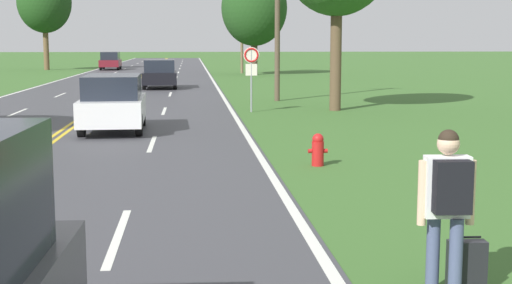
{
  "coord_description": "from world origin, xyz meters",
  "views": [
    {
      "loc": [
        3.76,
        -2.09,
        2.64
      ],
      "look_at": [
        4.94,
        10.59,
        0.85
      ],
      "focal_mm": 50.0,
      "sensor_mm": 36.0,
      "label": 1
    }
  ],
  "objects_px": {
    "car_black_van_mid_near": "(160,73)",
    "car_white_hatchback_approaching": "(113,102)",
    "car_maroon_suv_mid_far": "(110,60)",
    "tree_left_verge": "(254,8)",
    "suitcase": "(466,267)",
    "fire_hydrant": "(318,149)",
    "hitchhiker_person": "(448,196)",
    "tree_right_cluster": "(44,2)",
    "traffic_sign": "(251,63)"
  },
  "relations": [
    {
      "from": "car_black_van_mid_near",
      "to": "suitcase",
      "type": "bearing_deg",
      "value": 6.27
    },
    {
      "from": "tree_right_cluster",
      "to": "car_black_van_mid_near",
      "type": "xyz_separation_m",
      "value": [
        12.06,
        -29.3,
        -5.58
      ]
    },
    {
      "from": "car_white_hatchback_approaching",
      "to": "traffic_sign",
      "type": "bearing_deg",
      "value": 138.07
    },
    {
      "from": "fire_hydrant",
      "to": "car_white_hatchback_approaching",
      "type": "height_order",
      "value": "car_white_hatchback_approaching"
    },
    {
      "from": "suitcase",
      "to": "car_black_van_mid_near",
      "type": "distance_m",
      "value": 34.84
    },
    {
      "from": "hitchhiker_person",
      "to": "fire_hydrant",
      "type": "height_order",
      "value": "hitchhiker_person"
    },
    {
      "from": "traffic_sign",
      "to": "tree_right_cluster",
      "type": "xyz_separation_m",
      "value": [
        -16.11,
        43.91,
        4.59
      ]
    },
    {
      "from": "traffic_sign",
      "to": "car_white_hatchback_approaching",
      "type": "bearing_deg",
      "value": -130.26
    },
    {
      "from": "car_white_hatchback_approaching",
      "to": "suitcase",
      "type": "bearing_deg",
      "value": 18.03
    },
    {
      "from": "fire_hydrant",
      "to": "tree_left_verge",
      "type": "xyz_separation_m",
      "value": [
        2.58,
        43.78,
        5.05
      ]
    },
    {
      "from": "hitchhiker_person",
      "to": "car_maroon_suv_mid_far",
      "type": "xyz_separation_m",
      "value": [
        -10.26,
        63.47,
        -0.16
      ]
    },
    {
      "from": "car_white_hatchback_approaching",
      "to": "car_maroon_suv_mid_far",
      "type": "distance_m",
      "value": 49.18
    },
    {
      "from": "hitchhiker_person",
      "to": "car_black_van_mid_near",
      "type": "height_order",
      "value": "hitchhiker_person"
    },
    {
      "from": "hitchhiker_person",
      "to": "suitcase",
      "type": "bearing_deg",
      "value": -65.43
    },
    {
      "from": "fire_hydrant",
      "to": "tree_right_cluster",
      "type": "bearing_deg",
      "value": 106.45
    },
    {
      "from": "tree_left_verge",
      "to": "hitchhiker_person",
      "type": "bearing_deg",
      "value": -92.97
    },
    {
      "from": "tree_left_verge",
      "to": "suitcase",
      "type": "bearing_deg",
      "value": -92.67
    },
    {
      "from": "traffic_sign",
      "to": "car_maroon_suv_mid_far",
      "type": "distance_m",
      "value": 44.58
    },
    {
      "from": "traffic_sign",
      "to": "car_black_van_mid_near",
      "type": "xyz_separation_m",
      "value": [
        -4.05,
        14.6,
        -0.99
      ]
    },
    {
      "from": "tree_left_verge",
      "to": "car_black_van_mid_near",
      "type": "bearing_deg",
      "value": -112.26
    },
    {
      "from": "tree_left_verge",
      "to": "car_maroon_suv_mid_far",
      "type": "xyz_separation_m",
      "value": [
        -12.95,
        11.67,
        -4.5
      ]
    },
    {
      "from": "car_black_van_mid_near",
      "to": "hitchhiker_person",
      "type": "bearing_deg",
      "value": 5.8
    },
    {
      "from": "hitchhiker_person",
      "to": "suitcase",
      "type": "xyz_separation_m",
      "value": [
        0.28,
        0.11,
        -0.79
      ]
    },
    {
      "from": "hitchhiker_person",
      "to": "car_black_van_mid_near",
      "type": "bearing_deg",
      "value": 9.98
    },
    {
      "from": "car_white_hatchback_approaching",
      "to": "car_maroon_suv_mid_far",
      "type": "xyz_separation_m",
      "value": [
        -5.35,
        48.89,
        0.03
      ]
    },
    {
      "from": "suitcase",
      "to": "car_white_hatchback_approaching",
      "type": "xyz_separation_m",
      "value": [
        -5.18,
        14.47,
        0.59
      ]
    },
    {
      "from": "car_white_hatchback_approaching",
      "to": "tree_right_cluster",
      "type": "bearing_deg",
      "value": -168.56
    },
    {
      "from": "fire_hydrant",
      "to": "hitchhiker_person",
      "type": "bearing_deg",
      "value": -90.77
    },
    {
      "from": "suitcase",
      "to": "car_white_hatchback_approaching",
      "type": "bearing_deg",
      "value": 22.54
    },
    {
      "from": "suitcase",
      "to": "car_maroon_suv_mid_far",
      "type": "height_order",
      "value": "car_maroon_suv_mid_far"
    },
    {
      "from": "car_maroon_suv_mid_far",
      "to": "tree_right_cluster",
      "type": "bearing_deg",
      "value": 84.37
    },
    {
      "from": "suitcase",
      "to": "traffic_sign",
      "type": "xyz_separation_m",
      "value": [
        -0.57,
        19.92,
        1.57
      ]
    },
    {
      "from": "car_white_hatchback_approaching",
      "to": "car_black_van_mid_near",
      "type": "distance_m",
      "value": 20.06
    },
    {
      "from": "car_maroon_suv_mid_far",
      "to": "tree_left_verge",
      "type": "bearing_deg",
      "value": -133.32
    },
    {
      "from": "hitchhiker_person",
      "to": "suitcase",
      "type": "relative_size",
      "value": 2.84
    },
    {
      "from": "tree_right_cluster",
      "to": "car_white_hatchback_approaching",
      "type": "relative_size",
      "value": 2.26
    },
    {
      "from": "suitcase",
      "to": "tree_left_verge",
      "type": "relative_size",
      "value": 0.07
    },
    {
      "from": "hitchhiker_person",
      "to": "tree_right_cluster",
      "type": "relative_size",
      "value": 0.19
    },
    {
      "from": "suitcase",
      "to": "traffic_sign",
      "type": "height_order",
      "value": "traffic_sign"
    },
    {
      "from": "tree_right_cluster",
      "to": "tree_left_verge",
      "type": "bearing_deg",
      "value": -32.45
    },
    {
      "from": "car_black_van_mid_near",
      "to": "car_white_hatchback_approaching",
      "type": "bearing_deg",
      "value": -2.95
    },
    {
      "from": "suitcase",
      "to": "fire_hydrant",
      "type": "height_order",
      "value": "fire_hydrant"
    },
    {
      "from": "hitchhiker_person",
      "to": "tree_left_verge",
      "type": "relative_size",
      "value": 0.21
    },
    {
      "from": "fire_hydrant",
      "to": "suitcase",
      "type": "bearing_deg",
      "value": -88.79
    },
    {
      "from": "car_black_van_mid_near",
      "to": "car_maroon_suv_mid_far",
      "type": "relative_size",
      "value": 0.91
    },
    {
      "from": "car_maroon_suv_mid_far",
      "to": "hitchhiker_person",
      "type": "bearing_deg",
      "value": -172.1
    },
    {
      "from": "tree_right_cluster",
      "to": "suitcase",
      "type": "bearing_deg",
      "value": -75.35
    },
    {
      "from": "fire_hydrant",
      "to": "traffic_sign",
      "type": "height_order",
      "value": "traffic_sign"
    },
    {
      "from": "hitchhiker_person",
      "to": "tree_right_cluster",
      "type": "distance_m",
      "value": 66.22
    },
    {
      "from": "tree_right_cluster",
      "to": "car_black_van_mid_near",
      "type": "height_order",
      "value": "tree_right_cluster"
    }
  ]
}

